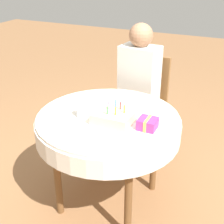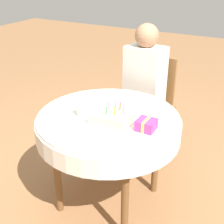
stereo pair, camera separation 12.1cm
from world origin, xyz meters
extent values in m
plane|color=#8C603D|center=(0.00, 0.00, 0.00)|extent=(12.00, 12.00, 0.00)
cylinder|color=silver|center=(0.00, 0.00, 0.73)|extent=(0.97, 0.97, 0.02)
cylinder|color=silver|center=(0.00, 0.00, 0.65)|extent=(0.99, 0.99, 0.13)
cylinder|color=brown|center=(-0.27, -0.27, 0.36)|extent=(0.05, 0.05, 0.72)
cylinder|color=brown|center=(0.27, -0.27, 0.36)|extent=(0.05, 0.05, 0.72)
cylinder|color=brown|center=(-0.27, 0.27, 0.36)|extent=(0.05, 0.05, 0.72)
cylinder|color=brown|center=(0.27, 0.27, 0.36)|extent=(0.05, 0.05, 0.72)
cube|color=brown|center=(-0.05, 0.75, 0.45)|extent=(0.49, 0.49, 0.04)
cube|color=brown|center=(-0.03, 0.96, 0.69)|extent=(0.40, 0.07, 0.44)
cylinder|color=brown|center=(-0.27, 0.57, 0.22)|extent=(0.04, 0.04, 0.43)
cylinder|color=brown|center=(0.12, 0.54, 0.22)|extent=(0.04, 0.04, 0.43)
cylinder|color=brown|center=(-0.23, 0.96, 0.22)|extent=(0.04, 0.04, 0.43)
cylinder|color=brown|center=(0.16, 0.92, 0.22)|extent=(0.04, 0.04, 0.43)
cylinder|color=#9E7051|center=(-0.15, 0.60, 0.23)|extent=(0.09, 0.09, 0.47)
cylinder|color=#9E7051|center=(0.01, 0.58, 0.23)|extent=(0.09, 0.09, 0.47)
cube|color=beige|center=(-0.05, 0.75, 0.75)|extent=(0.35, 0.25, 0.57)
sphere|color=#9E7051|center=(-0.05, 0.75, 1.13)|extent=(0.20, 0.20, 0.20)
cube|color=white|center=(0.07, -0.05, 0.74)|extent=(0.30, 0.30, 0.00)
cube|color=beige|center=(0.07, -0.05, 0.77)|extent=(0.25, 0.25, 0.07)
cylinder|color=gold|center=(0.14, -0.05, 0.84)|extent=(0.01, 0.01, 0.05)
cylinder|color=red|center=(0.10, -0.01, 0.84)|extent=(0.01, 0.01, 0.05)
cylinder|color=blue|center=(0.05, 0.01, 0.84)|extent=(0.01, 0.01, 0.05)
cylinder|color=#D166B2|center=(0.03, -0.04, 0.84)|extent=(0.01, 0.01, 0.05)
cylinder|color=green|center=(0.05, -0.11, 0.84)|extent=(0.01, 0.01, 0.05)
cylinder|color=gold|center=(0.10, -0.10, 0.84)|extent=(0.01, 0.01, 0.05)
cylinder|color=silver|center=(-0.16, -0.09, 0.78)|extent=(0.06, 0.06, 0.09)
cube|color=#D13384|center=(0.30, -0.05, 0.77)|extent=(0.11, 0.11, 0.07)
cube|color=#EAE54C|center=(0.30, -0.05, 0.77)|extent=(0.02, 0.12, 0.07)
camera|label=1|loc=(0.82, -1.70, 1.70)|focal=50.00mm
camera|label=2|loc=(0.92, -1.64, 1.70)|focal=50.00mm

